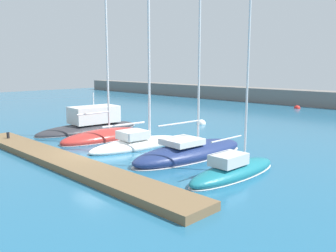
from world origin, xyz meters
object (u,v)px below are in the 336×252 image
Objects in this scene: motorboat_charcoal_nearest at (91,125)px; sailboat_red_second at (104,136)px; sailboat_white_third at (137,142)px; mooring_buoy_red at (297,108)px; mooring_buoy_white at (201,124)px; dock_bollard at (8,135)px; sailboat_navy_fourth at (190,152)px; sailboat_teal_fifth at (233,170)px.

sailboat_red_second is at bearing -104.37° from motorboat_charcoal_nearest.
sailboat_white_third is 29.56m from mooring_buoy_red.
sailboat_white_third is at bearing -73.14° from mooring_buoy_white.
mooring_buoy_red is 35.61m from dock_bollard.
mooring_buoy_white is 17.15m from dock_bollard.
sailboat_white_third reaches higher than dock_bollard.
dock_bollard is (-4.21, -16.62, 0.60)m from mooring_buoy_white.
mooring_buoy_white is at bearing 75.80° from dock_bollard.
sailboat_white_third is 4.39m from sailboat_navy_fourth.
mooring_buoy_red is at bearing 9.95° from sailboat_white_third.
sailboat_navy_fourth is 17.45× the size of mooring_buoy_red.
motorboat_charcoal_nearest is at bearing 73.19° from sailboat_red_second.
mooring_buoy_red is at bearing 87.53° from mooring_buoy_white.
sailboat_red_second is at bearing 95.49° from sailboat_white_third.
motorboat_charcoal_nearest reaches higher than mooring_buoy_red.
sailboat_navy_fourth is 4.27m from sailboat_teal_fifth.
sailboat_teal_fifth is at bearing -103.57° from sailboat_navy_fourth.
sailboat_navy_fourth reaches higher than motorboat_charcoal_nearest.
sailboat_white_third is 15.20× the size of mooring_buoy_white.
sailboat_navy_fourth is (12.16, -0.76, -0.13)m from motorboat_charcoal_nearest.
motorboat_charcoal_nearest is 10.54m from mooring_buoy_white.
sailboat_navy_fourth is 16.63× the size of mooring_buoy_white.
sailboat_teal_fifth reaches higher than mooring_buoy_red.
dock_bollard reaches higher than mooring_buoy_white.
sailboat_white_third is 8.46m from sailboat_teal_fifth.
sailboat_white_third is (7.80, -1.31, -0.14)m from motorboat_charcoal_nearest.
motorboat_charcoal_nearest is 0.73× the size of sailboat_white_third.
sailboat_red_second is 15.18× the size of mooring_buoy_white.
mooring_buoy_red is 1.88× the size of dock_bollard.
sailboat_red_second is at bearing 97.83° from sailboat_navy_fourth.
sailboat_red_second reaches higher than mooring_buoy_white.
sailboat_white_third is 0.91× the size of sailboat_navy_fourth.
sailboat_teal_fifth is 32.09m from mooring_buoy_red.
mooring_buoy_white is at bearing -21.12° from motorboat_charcoal_nearest.
sailboat_white_third reaches higher than motorboat_charcoal_nearest.
dock_bollard is at bearing 132.91° from sailboat_white_third.
sailboat_navy_fourth reaches higher than dock_bollard.
motorboat_charcoal_nearest is at bearing 92.56° from dock_bollard.
sailboat_red_second is 15.93× the size of mooring_buoy_red.
sailboat_navy_fourth is at bearing -53.36° from mooring_buoy_white.
sailboat_navy_fourth is (8.21, 0.57, 0.11)m from sailboat_red_second.
mooring_buoy_white is at bearing -1.13° from sailboat_red_second.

